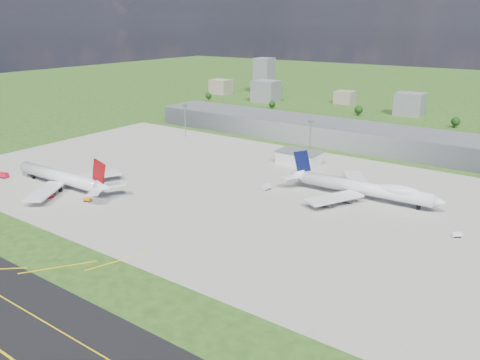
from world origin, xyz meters
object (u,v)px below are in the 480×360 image
Objects in this scene: airliner_red_twin at (63,178)px; van_white_near at (267,187)px; fire_truck at (48,193)px; crash_tender at (3,175)px; tug_yellow at (87,200)px; van_white_far at (457,235)px; airliner_blue_quad at (364,188)px.

van_white_near is (93.95, 61.87, -4.38)m from airliner_red_twin.
crash_tender is (-49.26, 3.11, -0.33)m from fire_truck.
tug_yellow is at bearing 167.14° from airliner_red_twin.
van_white_far is at bearing -4.05° from tug_yellow.
fire_truck is at bearing 109.44° from airliner_red_twin.
van_white_near is at bearing -147.46° from airliner_red_twin.
airliner_blue_quad is 165.71m from fire_truck.
tug_yellow is (72.33, 3.65, -0.64)m from crash_tender.
van_white_near is at bearing 63.73° from fire_truck.
van_white_far is (49.32, -20.98, -4.90)m from airliner_blue_quad.
van_white_far is at bearing 44.38° from fire_truck.
airliner_red_twin is 0.96× the size of airliner_blue_quad.
airliner_red_twin is 12.17× the size of crash_tender.
tug_yellow is at bearing 40.20° from fire_truck.
crash_tender reaches higher than van_white_far.
tug_yellow is 176.37m from van_white_far.
airliner_red_twin is at bearing 142.84° from tug_yellow.
van_white_far is at bearing 5.09° from crash_tender.
crash_tender is 155.86m from van_white_near.
fire_truck is at bearing 171.20° from tug_yellow.
fire_truck is at bearing 161.64° from van_white_far.
van_white_near is at bearing -163.74° from airliner_blue_quad.
airliner_blue_quad is at bearing -59.16° from van_white_near.
airliner_blue_quad is 8.74× the size of fire_truck.
airliner_red_twin is 163.12m from airliner_blue_quad.
fire_truck reaches higher than tug_yellow.
crash_tender is at bearing 129.38° from van_white_near.
fire_truck reaches higher than crash_tender.
airliner_red_twin reaches higher than tug_yellow.
crash_tender is (-44.58, -9.56, -4.21)m from airliner_red_twin.
fire_truck is (-138.31, -91.18, -4.06)m from airliner_blue_quad.
van_white_near is (66.20, 67.78, 0.47)m from tug_yellow.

